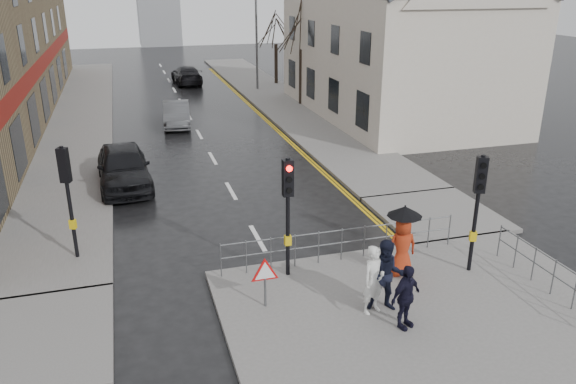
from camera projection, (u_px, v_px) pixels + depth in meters
ground at (283, 283)px, 15.48m from camera, size 120.00×120.00×0.00m
near_pavement at (447, 335)px, 13.11m from camera, size 10.00×9.00×0.14m
left_pavement at (78, 115)px, 34.37m from camera, size 4.00×44.00×0.14m
right_pavement at (274, 97)px, 39.59m from camera, size 4.00×40.00×0.14m
pavement_bridge_right at (436, 214)px, 19.86m from camera, size 4.00×4.20×0.14m
pavement_stub_left at (22, 342)px, 12.85m from camera, size 4.00×4.20×0.14m
building_right_cream at (394, 35)px, 33.09m from camera, size 9.00×16.40×10.10m
traffic_signal_near_left at (288, 197)px, 14.84m from camera, size 0.28×0.27×3.40m
traffic_signal_near_right at (478, 193)px, 15.08m from camera, size 0.34×0.33×3.40m
traffic_signal_far_left at (67, 183)px, 15.85m from camera, size 0.34×0.33×3.40m
guard_railing_front at (342, 237)px, 16.23m from camera, size 7.14×0.04×1.00m
guard_railing_side at (555, 270)px, 14.43m from camera, size 0.04×4.54×1.00m
warning_sign at (265, 274)px, 13.82m from camera, size 0.80×0.07×1.35m
street_lamp at (254, 26)px, 40.45m from camera, size 1.83×0.25×8.00m
tree_near at (301, 25)px, 35.36m from camera, size 2.40×2.40×6.58m
tree_far at (276, 27)px, 42.92m from camera, size 2.40×2.40×5.64m
pedestrian_a at (374, 280)px, 13.61m from camera, size 0.74×0.60×1.77m
pedestrian_b at (387, 276)px, 13.68m from camera, size 1.08×0.95×1.88m
pedestrian_with_umbrella at (403, 238)px, 15.25m from camera, size 0.96×0.96×2.06m
pedestrian_d at (406, 297)px, 13.02m from camera, size 1.02×0.73×1.61m
car_parked at (123, 167)px, 22.39m from camera, size 2.22×5.01×1.68m
car_mid at (176, 114)px, 31.79m from camera, size 1.79×4.24×1.36m
car_far at (187, 75)px, 44.64m from camera, size 2.17×4.95×1.42m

